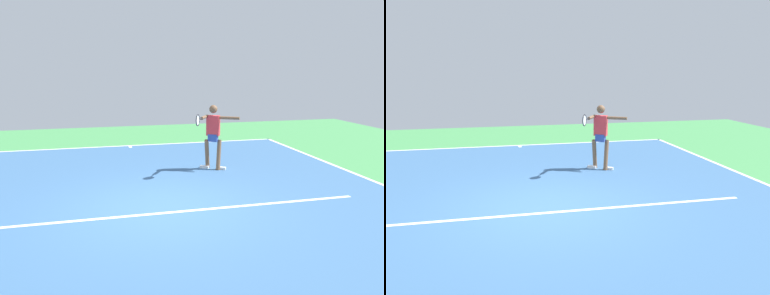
{
  "view_description": "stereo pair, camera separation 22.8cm",
  "coord_description": "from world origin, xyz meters",
  "views": [
    {
      "loc": [
        1.32,
        7.43,
        2.73
      ],
      "look_at": [
        -0.93,
        -1.35,
        0.9
      ],
      "focal_mm": 37.72,
      "sensor_mm": 36.0,
      "label": 1
    },
    {
      "loc": [
        1.1,
        7.48,
        2.73
      ],
      "look_at": [
        -0.93,
        -1.35,
        0.9
      ],
      "focal_mm": 37.72,
      "sensor_mm": 36.0,
      "label": 2
    }
  ],
  "objects": [
    {
      "name": "ground_plane",
      "position": [
        0.0,
        0.0,
        0.0
      ],
      "size": [
        22.53,
        22.53,
        0.0
      ],
      "primitive_type": "plane",
      "color": "#428E4C"
    },
    {
      "name": "court_surface",
      "position": [
        0.0,
        0.0,
        0.0
      ],
      "size": [
        10.65,
        13.15,
        0.0
      ],
      "primitive_type": "cube",
      "color": "#38608E",
      "rests_on": "ground_plane"
    },
    {
      "name": "court_line_baseline_near",
      "position": [
        0.0,
        -6.52,
        0.0
      ],
      "size": [
        10.65,
        0.1,
        0.01
      ],
      "primitive_type": "cube",
      "color": "white",
      "rests_on": "ground_plane"
    },
    {
      "name": "court_line_service",
      "position": [
        0.0,
        0.29,
        0.0
      ],
      "size": [
        7.99,
        0.1,
        0.01
      ],
      "primitive_type": "cube",
      "color": "white",
      "rests_on": "ground_plane"
    },
    {
      "name": "court_line_centre_mark",
      "position": [
        0.0,
        -6.32,
        0.0
      ],
      "size": [
        0.1,
        0.3,
        0.01
      ],
      "primitive_type": "cube",
      "color": "white",
      "rests_on": "ground_plane"
    },
    {
      "name": "tennis_player",
      "position": [
        -1.84,
        -2.66,
        1.0
      ],
      "size": [
        1.32,
        1.03,
        1.74
      ],
      "rotation": [
        0.0,
        0.0,
        -0.55
      ],
      "color": "brown",
      "rests_on": "ground_plane"
    }
  ]
}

